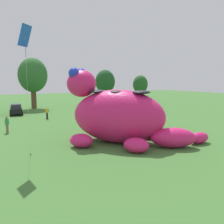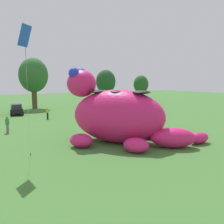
% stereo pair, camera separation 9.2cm
% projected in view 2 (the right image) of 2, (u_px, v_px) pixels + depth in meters
% --- Properties ---
extents(ground_plane, '(160.00, 160.00, 0.00)m').
position_uv_depth(ground_plane, '(135.00, 142.00, 20.93)').
color(ground_plane, '#427533').
extents(giant_inflatable_creature, '(11.48, 10.13, 6.59)m').
position_uv_depth(giant_inflatable_creature, '(118.00, 115.00, 20.67)').
color(giant_inflatable_creature, '#E01E6B').
rests_on(giant_inflatable_creature, ground).
extents(car_black, '(2.33, 4.29, 1.72)m').
position_uv_depth(car_black, '(17.00, 109.00, 37.59)').
color(car_black, black).
rests_on(car_black, ground).
extents(tree_mid_left, '(5.46, 5.46, 9.69)m').
position_uv_depth(tree_mid_left, '(33.00, 76.00, 45.05)').
color(tree_mid_left, brown).
rests_on(tree_mid_left, ground).
extents(tree_centre_left, '(4.36, 4.36, 7.74)m').
position_uv_depth(tree_centre_left, '(106.00, 82.00, 52.54)').
color(tree_centre_left, brown).
rests_on(tree_centre_left, ground).
extents(tree_centre, '(3.75, 3.75, 6.66)m').
position_uv_depth(tree_centre, '(141.00, 84.00, 59.66)').
color(tree_centre, brown).
rests_on(tree_centre, ground).
extents(spectator_near_inflatable, '(0.38, 0.26, 1.71)m').
position_uv_depth(spectator_near_inflatable, '(159.00, 119.00, 27.87)').
color(spectator_near_inflatable, black).
rests_on(spectator_near_inflatable, ground).
extents(spectator_mid_field, '(0.38, 0.26, 1.71)m').
position_uv_depth(spectator_mid_field, '(47.00, 113.00, 33.35)').
color(spectator_mid_field, black).
rests_on(spectator_mid_field, ground).
extents(spectator_by_cars, '(0.38, 0.26, 1.71)m').
position_uv_depth(spectator_by_cars, '(7.00, 125.00, 24.65)').
color(spectator_by_cars, '#726656').
rests_on(spectator_by_cars, ground).
extents(spectator_wandering, '(0.38, 0.26, 1.71)m').
position_uv_depth(spectator_wandering, '(162.00, 114.00, 32.69)').
color(spectator_wandering, '#726656').
rests_on(spectator_wandering, ground).
extents(spectator_far_side, '(0.38, 0.26, 1.71)m').
position_uv_depth(spectator_far_side, '(153.00, 116.00, 30.84)').
color(spectator_far_side, '#726656').
rests_on(spectator_far_side, ground).
extents(tethered_flying_kite, '(1.13, 1.13, 9.24)m').
position_uv_depth(tethered_flying_kite, '(25.00, 38.00, 16.21)').
color(tethered_flying_kite, brown).
rests_on(tethered_flying_kite, ground).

